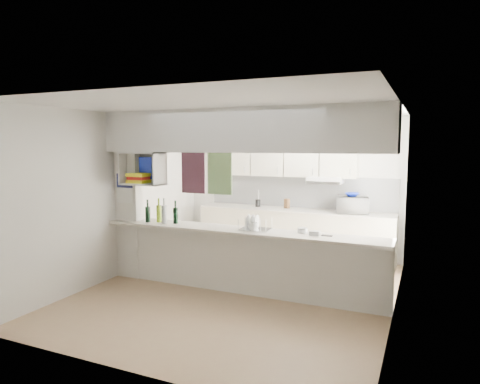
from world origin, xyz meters
The scene contains 16 objects.
floor centered at (0.00, 0.00, 0.00)m, with size 4.80×4.80×0.00m, color tan.
ceiling centered at (0.00, 0.00, 2.60)m, with size 4.80×4.80×0.00m, color white.
wall_back centered at (0.00, 2.40, 1.30)m, with size 4.20×4.20×0.00m, color silver.
wall_left centered at (-2.10, 0.00, 1.30)m, with size 4.80×4.80×0.00m, color silver.
wall_right centered at (2.10, 0.00, 1.30)m, with size 4.80×4.80×0.00m, color silver.
servery_partition centered at (-0.17, 0.00, 1.66)m, with size 4.20×0.50×2.60m.
cubby_shelf centered at (-1.57, -0.06, 1.71)m, with size 0.65×0.35×0.50m.
kitchen_run centered at (0.16, 2.14, 0.83)m, with size 3.60×0.63×2.24m.
microwave centered at (1.25, 2.07, 1.07)m, with size 0.53×0.36×0.29m, color white.
bowl centered at (1.24, 2.10, 1.24)m, with size 0.25×0.25×0.06m, color #0E1F9B.
dish_rack centered at (0.24, 0.04, 1.01)m, with size 0.43×0.33×0.22m.
cup centered at (0.25, -0.07, 0.99)m, with size 0.14×0.14×0.11m, color white.
wine_bottles centered at (-1.27, -0.03, 1.06)m, with size 0.53×0.16×0.39m.
plastic_tubs centered at (0.99, 0.08, 0.95)m, with size 0.49×0.22×0.07m.
utensil_jar centered at (-0.54, 2.15, 0.99)m, with size 0.10×0.10×0.14m, color black.
knife_block centered at (0.03, 2.18, 1.01)m, with size 0.09×0.07×0.18m, color #4C311A.
Camera 1 is at (2.42, -5.44, 2.11)m, focal length 32.00 mm.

